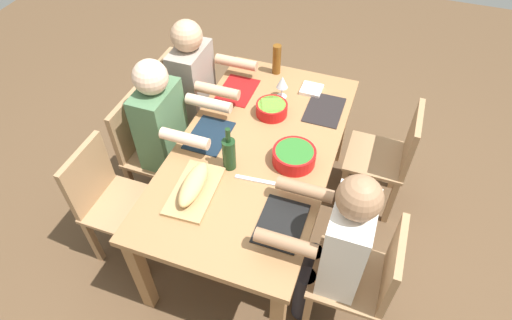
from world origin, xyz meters
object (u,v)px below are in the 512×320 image
object	(u,v)px
chair_near_left	(179,105)
bread_loaf	(194,184)
diner_far_right	(337,245)
wine_glass	(283,83)
diner_near_left	(198,87)
chair_near_center	(148,147)
chair_far_right	(366,277)
napkin_stack	(312,89)
beer_bottle	(277,59)
serving_bowl_salad	(272,108)
cutting_board	(195,191)
chair_far_left	(390,155)
dining_table	(256,157)
diner_near_center	(167,130)
chair_near_right	(109,198)
serving_bowl_greens	(294,156)
wine_bottle	(229,153)

from	to	relation	value
chair_near_left	bread_loaf	size ratio (longest dim) A/B	2.66
diner_far_right	wine_glass	size ratio (longest dim) A/B	7.23
diner_far_right	diner_near_left	world-z (taller)	same
chair_near_center	chair_far_right	distance (m)	1.65
diner_far_right	napkin_stack	xyz separation A→B (m)	(-1.12, -0.43, 0.05)
wine_glass	napkin_stack	world-z (taller)	wine_glass
beer_bottle	napkin_stack	xyz separation A→B (m)	(0.12, 0.29, -0.10)
chair_near_left	napkin_stack	xyz separation A→B (m)	(-0.17, 0.96, 0.27)
serving_bowl_salad	cutting_board	world-z (taller)	serving_bowl_salad
chair_far_left	napkin_stack	bearing A→B (deg)	-105.50
chair_far_left	diner_far_right	size ratio (longest dim) A/B	0.71
dining_table	chair_far_left	distance (m)	0.94
diner_near_center	chair_near_left	size ratio (longest dim) A/B	1.41
diner_far_right	napkin_stack	distance (m)	1.20
bread_loaf	cutting_board	bearing A→B (deg)	90.00
dining_table	bread_loaf	xyz separation A→B (m)	(0.43, -0.20, 0.15)
wine_glass	chair_far_left	bearing A→B (deg)	87.15
chair_near_right	diner_far_right	world-z (taller)	diner_far_right
chair_near_center	chair_far_left	bearing A→B (deg)	106.81
diner_near_center	bread_loaf	size ratio (longest dim) A/B	3.75
chair_near_center	wine_glass	size ratio (longest dim) A/B	5.12
bread_loaf	chair_near_center	bearing A→B (deg)	-126.49
dining_table	chair_near_left	world-z (taller)	chair_near_left
chair_far_right	serving_bowl_greens	xyz separation A→B (m)	(-0.44, -0.54, 0.31)
chair_near_center	bread_loaf	distance (m)	0.80
bread_loaf	wine_bottle	bearing A→B (deg)	155.34
chair_near_left	serving_bowl_greens	distance (m)	1.19
bread_loaf	serving_bowl_salad	bearing A→B (deg)	165.79
beer_bottle	napkin_stack	world-z (taller)	beer_bottle
chair_near_left	beer_bottle	bearing A→B (deg)	113.76
beer_bottle	dining_table	bearing A→B (deg)	8.78
cutting_board	napkin_stack	distance (m)	1.14
bread_loaf	beer_bottle	bearing A→B (deg)	176.16
chair_far_right	chair_near_left	xyz separation A→B (m)	(-0.95, -1.58, 0.00)
serving_bowl_salad	wine_bottle	distance (m)	0.53
beer_bottle	diner_near_left	bearing A→B (deg)	-58.75
chair_near_center	chair_far_right	world-z (taller)	same
chair_near_left	diner_near_left	world-z (taller)	diner_near_left
chair_far_left	chair_near_right	distance (m)	1.84
dining_table	diner_near_center	world-z (taller)	diner_near_center
diner_near_center	serving_bowl_greens	distance (m)	0.86
chair_near_center	napkin_stack	xyz separation A→B (m)	(-0.65, 0.96, 0.27)
chair_far_right	chair_near_left	world-z (taller)	same
chair_far_right	diner_far_right	xyz separation A→B (m)	(0.00, -0.18, 0.21)
wine_bottle	napkin_stack	bearing A→B (deg)	162.51
chair_far_left	diner_near_left	world-z (taller)	diner_near_left
chair_near_center	diner_far_right	bearing A→B (deg)	71.12
chair_far_left	wine_bottle	distance (m)	1.16
chair_far_left	chair_near_left	xyz separation A→B (m)	(0.00, -1.58, 0.00)
chair_near_left	napkin_stack	size ratio (longest dim) A/B	6.07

